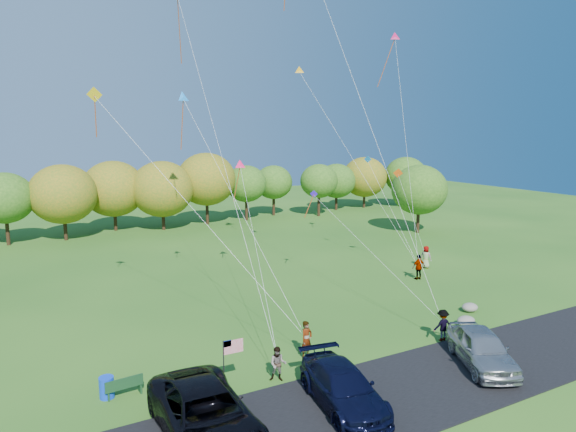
# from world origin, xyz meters

# --- Properties ---
(ground) EXTENTS (140.00, 140.00, 0.00)m
(ground) POSITION_xyz_m (0.00, 0.00, 0.00)
(ground) COLOR #255819
(ground) RESTS_ON ground
(asphalt_lane) EXTENTS (44.00, 6.00, 0.06)m
(asphalt_lane) POSITION_xyz_m (0.00, -4.00, 0.03)
(asphalt_lane) COLOR black
(asphalt_lane) RESTS_ON ground
(treeline) EXTENTS (76.50, 27.61, 8.37)m
(treeline) POSITION_xyz_m (3.63, 36.53, 4.61)
(treeline) COLOR #342213
(treeline) RESTS_ON ground
(minivan_dark) EXTENTS (3.33, 6.81, 1.86)m
(minivan_dark) POSITION_xyz_m (-9.38, -3.26, 0.99)
(minivan_dark) COLOR black
(minivan_dark) RESTS_ON asphalt_lane
(minivan_navy) EXTENTS (3.05, 5.75, 1.59)m
(minivan_navy) POSITION_xyz_m (-3.70, -3.77, 0.85)
(minivan_navy) COLOR black
(minivan_navy) RESTS_ON asphalt_lane
(minivan_silver) EXTENTS (4.14, 5.50, 1.75)m
(minivan_silver) POSITION_xyz_m (4.14, -3.96, 0.93)
(minivan_silver) COLOR #969AA0
(minivan_silver) RESTS_ON asphalt_lane
(flyer_a) EXTENTS (0.80, 0.65, 1.89)m
(flyer_a) POSITION_xyz_m (-2.68, 0.87, 0.95)
(flyer_a) COLOR #4C4C59
(flyer_a) RESTS_ON ground
(flyer_b) EXTENTS (0.98, 0.93, 1.59)m
(flyer_b) POSITION_xyz_m (-5.01, -0.55, 0.80)
(flyer_b) COLOR #4C4C59
(flyer_b) RESTS_ON ground
(flyer_c) EXTENTS (1.17, 0.75, 1.72)m
(flyer_c) POSITION_xyz_m (4.80, -0.80, 0.86)
(flyer_c) COLOR #4C4C59
(flyer_c) RESTS_ON ground
(flyer_d) EXTENTS (1.16, 0.55, 1.93)m
(flyer_d) POSITION_xyz_m (11.62, 8.43, 0.96)
(flyer_d) COLOR #4C4C59
(flyer_d) RESTS_ON ground
(flyer_e) EXTENTS (0.95, 1.06, 1.83)m
(flyer_e) POSITION_xyz_m (14.41, 10.63, 0.91)
(flyer_e) COLOR #4C4C59
(flyer_e) RESTS_ON ground
(park_bench) EXTENTS (1.61, 0.46, 0.89)m
(park_bench) POSITION_xyz_m (-11.39, 1.30, 0.47)
(park_bench) COLOR #153A1D
(park_bench) RESTS_ON ground
(trash_barrel) EXTENTS (0.62, 0.62, 0.92)m
(trash_barrel) POSITION_xyz_m (-12.05, 1.59, 0.46)
(trash_barrel) COLOR blue
(trash_barrel) RESTS_ON ground
(flag_assembly) EXTENTS (0.93, 0.60, 2.50)m
(flag_assembly) POSITION_xyz_m (-7.39, -0.70, 1.88)
(flag_assembly) COLOR black
(flag_assembly) RESTS_ON ground
(boulder_near) EXTENTS (1.12, 0.88, 0.56)m
(boulder_near) POSITION_xyz_m (7.59, 0.11, 0.28)
(boulder_near) COLOR gray
(boulder_near) RESTS_ON ground
(boulder_far) EXTENTS (1.05, 0.87, 0.55)m
(boulder_far) POSITION_xyz_m (9.58, 1.63, 0.27)
(boulder_far) COLOR gray
(boulder_far) RESTS_ON ground
(kites_aloft) EXTENTS (23.40, 8.79, 18.75)m
(kites_aloft) POSITION_xyz_m (1.00, 13.22, 17.71)
(kites_aloft) COLOR red
(kites_aloft) RESTS_ON ground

